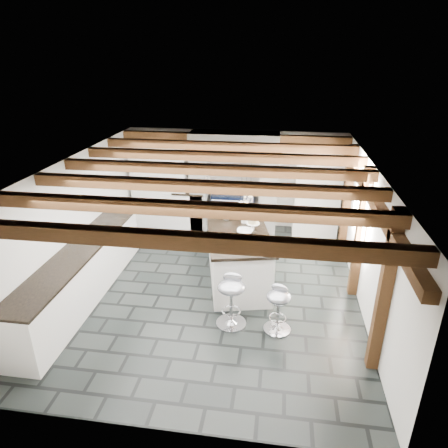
# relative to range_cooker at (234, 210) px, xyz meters

# --- Properties ---
(ground) EXTENTS (6.00, 6.00, 0.00)m
(ground) POSITION_rel_range_cooker_xyz_m (0.00, -2.68, -0.47)
(ground) COLOR black
(ground) RESTS_ON ground
(room_shell) EXTENTS (6.00, 6.03, 6.00)m
(room_shell) POSITION_rel_range_cooker_xyz_m (-0.61, -1.26, 0.60)
(room_shell) COLOR silver
(room_shell) RESTS_ON ground
(range_cooker) EXTENTS (1.00, 0.63, 0.99)m
(range_cooker) POSITION_rel_range_cooker_xyz_m (0.00, 0.00, 0.00)
(range_cooker) COLOR black
(range_cooker) RESTS_ON ground
(kitchen_island) EXTENTS (1.48, 2.22, 1.34)m
(kitchen_island) POSITION_rel_range_cooker_xyz_m (0.36, -2.33, 0.05)
(kitchen_island) COLOR white
(kitchen_island) RESTS_ON ground
(bar_stool_near) EXTENTS (0.48, 0.48, 0.77)m
(bar_stool_near) POSITION_rel_range_cooker_xyz_m (1.13, -3.70, 0.01)
(bar_stool_near) COLOR silver
(bar_stool_near) RESTS_ON ground
(bar_stool_far) EXTENTS (0.47, 0.47, 0.87)m
(bar_stool_far) POSITION_rel_range_cooker_xyz_m (0.41, -3.66, 0.08)
(bar_stool_far) COLOR silver
(bar_stool_far) RESTS_ON ground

